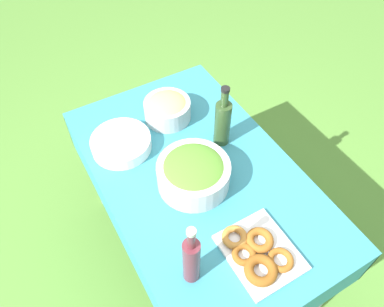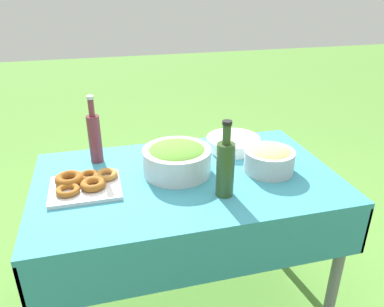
{
  "view_description": "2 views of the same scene",
  "coord_description": "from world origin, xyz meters",
  "px_view_note": "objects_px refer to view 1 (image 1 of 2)",
  "views": [
    {
      "loc": [
        0.84,
        -0.51,
        2.07
      ],
      "look_at": [
        -0.05,
        -0.0,
        0.85
      ],
      "focal_mm": 35.0,
      "sensor_mm": 36.0,
      "label": 1
    },
    {
      "loc": [
        0.34,
        1.42,
        1.57
      ],
      "look_at": [
        -0.03,
        -0.02,
        0.87
      ],
      "focal_mm": 35.0,
      "sensor_mm": 36.0,
      "label": 2
    }
  ],
  "objects_px": {
    "donut_platter": "(258,253)",
    "olive_oil_bottle": "(223,122)",
    "wine_bottle": "(191,259)",
    "plate_stack": "(121,143)",
    "pasta_bowl": "(167,108)",
    "salad_bowl": "(194,173)"
  },
  "relations": [
    {
      "from": "donut_platter",
      "to": "olive_oil_bottle",
      "type": "height_order",
      "value": "olive_oil_bottle"
    },
    {
      "from": "wine_bottle",
      "to": "donut_platter",
      "type": "bearing_deg",
      "value": 76.46
    },
    {
      "from": "salad_bowl",
      "to": "wine_bottle",
      "type": "bearing_deg",
      "value": -31.06
    },
    {
      "from": "pasta_bowl",
      "to": "plate_stack",
      "type": "xyz_separation_m",
      "value": [
        0.07,
        -0.27,
        -0.03
      ]
    },
    {
      "from": "donut_platter",
      "to": "olive_oil_bottle",
      "type": "relative_size",
      "value": 0.95
    },
    {
      "from": "pasta_bowl",
      "to": "plate_stack",
      "type": "distance_m",
      "value": 0.28
    },
    {
      "from": "salad_bowl",
      "to": "wine_bottle",
      "type": "relative_size",
      "value": 0.94
    },
    {
      "from": "pasta_bowl",
      "to": "olive_oil_bottle",
      "type": "relative_size",
      "value": 0.71
    },
    {
      "from": "salad_bowl",
      "to": "olive_oil_bottle",
      "type": "relative_size",
      "value": 0.96
    },
    {
      "from": "pasta_bowl",
      "to": "plate_stack",
      "type": "relative_size",
      "value": 0.82
    },
    {
      "from": "pasta_bowl",
      "to": "donut_platter",
      "type": "distance_m",
      "value": 0.81
    },
    {
      "from": "pasta_bowl",
      "to": "donut_platter",
      "type": "xyz_separation_m",
      "value": [
        0.81,
        -0.05,
        -0.04
      ]
    },
    {
      "from": "pasta_bowl",
      "to": "donut_platter",
      "type": "bearing_deg",
      "value": -3.53
    },
    {
      "from": "olive_oil_bottle",
      "to": "wine_bottle",
      "type": "height_order",
      "value": "wine_bottle"
    },
    {
      "from": "pasta_bowl",
      "to": "donut_platter",
      "type": "height_order",
      "value": "pasta_bowl"
    },
    {
      "from": "pasta_bowl",
      "to": "wine_bottle",
      "type": "relative_size",
      "value": 0.69
    },
    {
      "from": "donut_platter",
      "to": "wine_bottle",
      "type": "bearing_deg",
      "value": -103.54
    },
    {
      "from": "plate_stack",
      "to": "wine_bottle",
      "type": "height_order",
      "value": "wine_bottle"
    },
    {
      "from": "salad_bowl",
      "to": "wine_bottle",
      "type": "distance_m",
      "value": 0.41
    },
    {
      "from": "salad_bowl",
      "to": "plate_stack",
      "type": "bearing_deg",
      "value": -151.04
    },
    {
      "from": "wine_bottle",
      "to": "pasta_bowl",
      "type": "bearing_deg",
      "value": 158.44
    },
    {
      "from": "pasta_bowl",
      "to": "wine_bottle",
      "type": "height_order",
      "value": "wine_bottle"
    }
  ]
}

